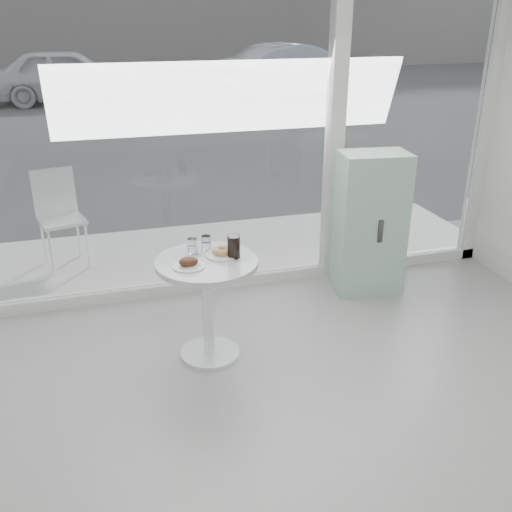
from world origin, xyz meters
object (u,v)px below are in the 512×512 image
object	(u,v)px
plate_fritter	(189,263)
water_tumbler_a	(192,247)
main_table	(208,289)
plate_donut	(222,252)
water_tumbler_b	(206,244)
car_white	(69,76)
mint_cabinet	(370,223)
patio_chair	(59,212)
car_silver	(297,71)
cola_glass	(234,247)

from	to	relation	value
plate_fritter	water_tumbler_a	size ratio (longest dim) A/B	1.90
water_tumbler_a	main_table	bearing A→B (deg)	-63.75
plate_donut	water_tumbler_b	bearing A→B (deg)	126.96
main_table	plate_donut	distance (m)	0.28
main_table	car_white	distance (m)	13.63
plate_fritter	water_tumbler_a	xyz separation A→B (m)	(0.06, 0.22, 0.02)
mint_cabinet	plate_fritter	world-z (taller)	mint_cabinet
patio_chair	water_tumbler_a	size ratio (longest dim) A/B	8.12
mint_cabinet	water_tumbler_a	bearing A→B (deg)	-154.48
car_white	car_silver	bearing A→B (deg)	-95.56
water_tumbler_a	cola_glass	size ratio (longest dim) A/B	0.67
patio_chair	mint_cabinet	bearing A→B (deg)	-39.86
car_white	water_tumbler_a	xyz separation A→B (m)	(1.04, -13.44, 0.09)
water_tumbler_a	cola_glass	bearing A→B (deg)	-29.29
water_tumbler_a	plate_fritter	bearing A→B (deg)	-106.06
car_white	plate_donut	xyz separation A→B (m)	(1.24, -13.53, 0.06)
patio_chair	car_white	world-z (taller)	car_white
car_white	car_silver	world-z (taller)	car_silver
main_table	cola_glass	world-z (taller)	cola_glass
car_white	plate_fritter	distance (m)	13.70
cola_glass	car_white	bearing A→B (deg)	95.48
car_white	plate_fritter	xyz separation A→B (m)	(0.97, -13.66, 0.06)
mint_cabinet	car_white	distance (m)	13.16
main_table	plate_donut	xyz separation A→B (m)	(0.13, 0.06, 0.24)
plate_donut	water_tumbler_b	world-z (taller)	water_tumbler_b
car_silver	water_tumbler_a	distance (m)	13.73
mint_cabinet	water_tumbler_a	distance (m)	1.78
main_table	mint_cabinet	bearing A→B (deg)	23.76
car_white	water_tumbler_b	distance (m)	13.45
main_table	cola_glass	distance (m)	0.36
water_tumbler_b	water_tumbler_a	bearing A→B (deg)	-160.76
car_silver	water_tumbler_a	world-z (taller)	car_silver
car_white	water_tumbler_b	size ratio (longest dim) A/B	39.07
patio_chair	cola_glass	world-z (taller)	patio_chair
mint_cabinet	water_tumbler_b	size ratio (longest dim) A/B	11.49
mint_cabinet	car_silver	bearing A→B (deg)	80.19
car_white	water_tumbler_a	distance (m)	13.48
plate_donut	water_tumbler_a	bearing A→B (deg)	157.08
plate_donut	water_tumbler_b	xyz separation A→B (m)	(-0.09, 0.12, 0.03)
water_tumbler_a	car_white	bearing A→B (deg)	94.42
patio_chair	water_tumbler_a	distance (m)	2.09
main_table	plate_fritter	bearing A→B (deg)	-150.89
cola_glass	water_tumbler_a	bearing A→B (deg)	150.71
plate_fritter	cola_glass	size ratio (longest dim) A/B	1.28
mint_cabinet	plate_fritter	bearing A→B (deg)	-148.82
water_tumbler_b	plate_donut	bearing A→B (deg)	-53.04
mint_cabinet	plate_fritter	distance (m)	1.92
water_tumbler_a	patio_chair	bearing A→B (deg)	118.35
main_table	patio_chair	bearing A→B (deg)	118.20
mint_cabinet	patio_chair	world-z (taller)	mint_cabinet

